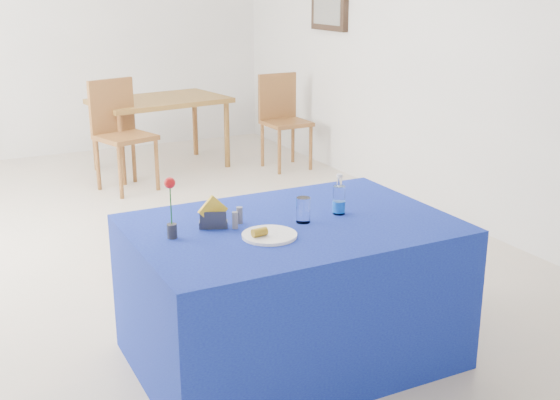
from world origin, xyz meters
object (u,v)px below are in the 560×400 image
at_px(blue_table, 291,291).
at_px(oak_table, 160,106).
at_px(chair_bg_right, 282,114).
at_px(chair_bg_left, 119,127).
at_px(plate, 269,235).
at_px(water_bottle, 339,201).

distance_m(blue_table, oak_table, 4.18).
distance_m(blue_table, chair_bg_right, 4.06).
xyz_separation_m(oak_table, chair_bg_right, (1.19, -0.50, -0.11)).
distance_m(chair_bg_left, chair_bg_right, 1.77).
bearing_deg(chair_bg_left, chair_bg_right, -15.35).
relative_size(oak_table, chair_bg_right, 1.46).
bearing_deg(oak_table, chair_bg_left, -136.59).
height_order(plate, blue_table, plate).
height_order(water_bottle, chair_bg_left, chair_bg_left).
distance_m(plate, chair_bg_right, 4.27).
height_order(blue_table, water_bottle, water_bottle).
bearing_deg(chair_bg_left, blue_table, -107.71).
bearing_deg(water_bottle, chair_bg_right, 67.10).
bearing_deg(plate, chair_bg_left, 86.30).
relative_size(blue_table, oak_table, 1.10).
xyz_separation_m(water_bottle, oak_table, (0.34, 4.11, -0.15)).
relative_size(plate, blue_table, 0.17).
bearing_deg(plate, blue_table, 34.98).
xyz_separation_m(plate, water_bottle, (0.48, 0.15, 0.06)).
distance_m(plate, oak_table, 4.34).
bearing_deg(chair_bg_right, chair_bg_left, 179.66).
bearing_deg(plate, chair_bg_right, 61.95).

